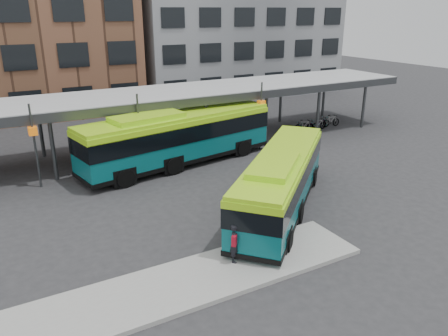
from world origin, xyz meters
The scene contains 8 objects.
ground centered at (0.00, 0.00, 0.00)m, with size 120.00×120.00×0.00m, color #28282B.
boarding_island centered at (-5.50, -3.00, 0.09)m, with size 14.00×3.00×0.18m, color gray.
canopy centered at (-0.06, 12.87, 3.91)m, with size 40.00×6.53×4.80m.
building_grey centered at (16.00, 32.00, 10.00)m, with size 24.00×14.00×20.00m, color slate.
bus_front centered at (1.12, 0.59, 1.64)m, with size 10.11×9.48×3.15m.
bus_rear centered at (-0.57, 9.38, 1.89)m, with size 13.48×5.10×3.64m.
pedestrian centered at (-3.47, -2.70, 1.00)m, with size 0.68×0.70×1.62m.
bike_rack centered at (12.80, 11.84, 0.48)m, with size 5.72×1.36×1.04m.
Camera 1 is at (-11.17, -15.53, 9.54)m, focal length 35.00 mm.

